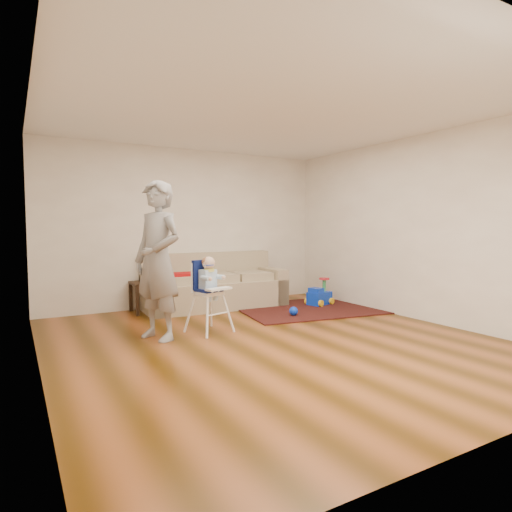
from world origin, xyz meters
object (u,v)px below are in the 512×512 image
sofa (214,280)px  side_table (148,297)px  toy_ball (294,311)px  adult (158,260)px  ride_on_toy (319,291)px  high_chair (209,296)px

sofa → side_table: bearing=174.2°
toy_ball → adult: bearing=-173.6°
toy_ball → side_table: bearing=141.5°
side_table → toy_ball: side_table is taller
side_table → sofa: bearing=-8.5°
ride_on_toy → high_chair: size_ratio=0.46×
ride_on_toy → adult: adult is taller
side_table → toy_ball: (1.83, -1.46, -0.16)m
side_table → ride_on_toy: bearing=-18.2°
toy_ball → ride_on_toy: bearing=30.6°
sofa → ride_on_toy: size_ratio=5.28×
sofa → side_table: size_ratio=4.93×
high_chair → adult: 0.83m
toy_ball → adult: (-2.17, -0.24, 0.88)m
sofa → adult: bearing=-130.3°
side_table → adult: bearing=-101.2°
sofa → side_table: sofa is taller
sofa → toy_ball: (0.73, -1.29, -0.37)m
adult → toy_ball: bearing=71.4°
toy_ball → adult: 2.35m
side_table → ride_on_toy: 2.91m
adult → high_chair: bearing=65.4°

